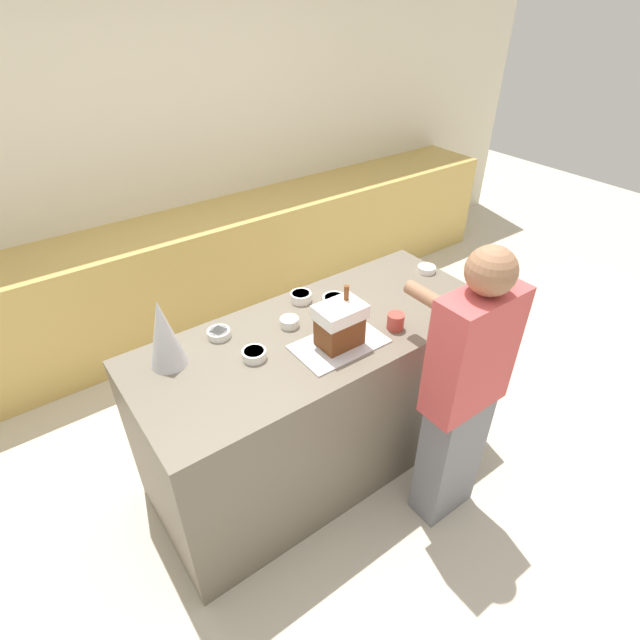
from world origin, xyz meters
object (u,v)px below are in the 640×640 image
at_px(candy_bowl_center_rear, 254,354).
at_px(mug, 396,321).
at_px(candy_bowl_beside_tree, 301,296).
at_px(candy_bowl_front_corner, 289,322).
at_px(candy_bowl_behind_tray, 334,301).
at_px(candy_bowl_far_right, 427,269).
at_px(baking_tray, 339,344).
at_px(gingerbread_house, 340,324).
at_px(decorative_tree, 163,334).
at_px(person, 463,394).
at_px(candy_bowl_near_tray_right, 219,333).

relative_size(candy_bowl_center_rear, mug, 1.33).
bearing_deg(candy_bowl_beside_tree, candy_bowl_front_corner, -138.37).
distance_m(candy_bowl_behind_tray, candy_bowl_far_right, 0.67).
bearing_deg(candy_bowl_beside_tree, candy_bowl_far_right, -12.74).
relative_size(baking_tray, mug, 5.18).
xyz_separation_m(gingerbread_house, candy_bowl_behind_tray, (0.19, 0.28, -0.09)).
relative_size(decorative_tree, person, 0.22).
height_order(candy_bowl_front_corner, candy_bowl_beside_tree, candy_bowl_beside_tree).
distance_m(decorative_tree, candy_bowl_beside_tree, 0.80).
xyz_separation_m(baking_tray, mug, (0.31, -0.06, 0.04)).
xyz_separation_m(candy_bowl_near_tray_right, mug, (0.74, -0.46, 0.02)).
bearing_deg(candy_bowl_beside_tree, gingerbread_house, -99.41).
distance_m(baking_tray, candy_bowl_front_corner, 0.29).
height_order(decorative_tree, candy_bowl_front_corner, decorative_tree).
bearing_deg(candy_bowl_front_corner, mug, -38.17).
height_order(decorative_tree, mug, decorative_tree).
distance_m(candy_bowl_front_corner, person, 0.90).
distance_m(candy_bowl_beside_tree, candy_bowl_center_rear, 0.53).
bearing_deg(candy_bowl_far_right, mug, -150.38).
height_order(baking_tray, candy_bowl_behind_tray, candy_bowl_behind_tray).
bearing_deg(baking_tray, candy_bowl_front_corner, 111.84).
xyz_separation_m(mug, person, (0.04, -0.43, -0.18)).
bearing_deg(decorative_tree, candy_bowl_beside_tree, 6.01).
height_order(decorative_tree, candy_bowl_far_right, decorative_tree).
height_order(decorative_tree, person, person).
xyz_separation_m(baking_tray, candy_bowl_far_right, (0.85, 0.25, 0.02)).
bearing_deg(candy_bowl_center_rear, gingerbread_house, -21.47).
bearing_deg(person, candy_bowl_beside_tree, 106.65).
xyz_separation_m(baking_tray, candy_bowl_beside_tree, (0.07, 0.43, 0.02)).
distance_m(baking_tray, decorative_tree, 0.80).
bearing_deg(baking_tray, person, -54.86).
xyz_separation_m(candy_bowl_front_corner, candy_bowl_center_rear, (-0.27, -0.12, -0.00)).
distance_m(candy_bowl_front_corner, mug, 0.53).
bearing_deg(decorative_tree, candy_bowl_center_rear, -30.76).
height_order(gingerbread_house, candy_bowl_far_right, gingerbread_house).
height_order(gingerbread_house, candy_bowl_near_tray_right, gingerbread_house).
height_order(gingerbread_house, candy_bowl_behind_tray, gingerbread_house).
xyz_separation_m(candy_bowl_front_corner, candy_bowl_near_tray_right, (-0.33, 0.13, -0.01)).
height_order(baking_tray, person, person).
xyz_separation_m(candy_bowl_front_corner, mug, (0.42, -0.33, 0.02)).
xyz_separation_m(candy_bowl_front_corner, candy_bowl_far_right, (0.96, -0.02, -0.01)).
xyz_separation_m(baking_tray, candy_bowl_near_tray_right, (-0.43, 0.40, 0.02)).
bearing_deg(candy_bowl_far_right, candy_bowl_front_corner, 178.94).
height_order(candy_bowl_front_corner, candy_bowl_center_rear, candy_bowl_front_corner).
relative_size(baking_tray, candy_bowl_beside_tree, 3.84).
xyz_separation_m(baking_tray, person, (0.35, -0.49, -0.14)).
bearing_deg(person, gingerbread_house, 125.10).
height_order(candy_bowl_center_rear, person, person).
xyz_separation_m(candy_bowl_near_tray_right, candy_bowl_behind_tray, (0.62, -0.11, 0.01)).
bearing_deg(candy_bowl_near_tray_right, candy_bowl_behind_tray, -10.44).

